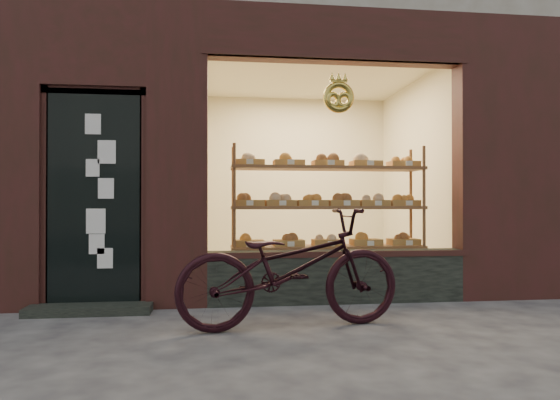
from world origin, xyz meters
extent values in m
plane|color=#343338|center=(0.00, 0.00, 0.00)|extent=(90.00, 90.00, 0.00)
cube|color=black|center=(0.45, 2.12, 0.28)|extent=(2.70, 0.25, 0.55)
cube|color=black|center=(-2.00, 2.06, 1.10)|extent=(0.90, 0.04, 2.15)
cube|color=black|center=(-2.00, 1.90, 0.04)|extent=(1.15, 0.35, 0.08)
torus|color=gold|center=(0.45, 2.02, 2.15)|extent=(0.33, 0.07, 0.33)
cube|color=olive|center=(0.45, 2.55, 0.05)|extent=(2.20, 0.45, 0.04)
cube|color=olive|center=(0.45, 2.55, 0.55)|extent=(2.20, 0.45, 0.03)
cube|color=olive|center=(0.45, 2.55, 1.00)|extent=(2.20, 0.45, 0.04)
cube|color=olive|center=(0.45, 2.55, 1.45)|extent=(2.20, 0.45, 0.04)
cylinder|color=olive|center=(-0.62, 2.35, 0.85)|extent=(0.04, 0.04, 1.70)
cylinder|color=olive|center=(1.52, 2.35, 0.85)|extent=(0.04, 0.04, 1.70)
cylinder|color=olive|center=(-0.62, 2.75, 0.85)|extent=(0.04, 0.04, 1.70)
cylinder|color=olive|center=(1.52, 2.75, 0.85)|extent=(0.04, 0.04, 1.70)
cube|color=olive|center=(-0.45, 2.55, 0.60)|extent=(0.34, 0.24, 0.07)
sphere|color=#BE772E|center=(-0.45, 2.55, 0.69)|extent=(0.11, 0.11, 0.11)
cube|color=silver|center=(-0.45, 2.36, 0.60)|extent=(0.07, 0.01, 0.05)
cube|color=olive|center=(0.00, 2.55, 0.60)|extent=(0.34, 0.24, 0.07)
sphere|color=brown|center=(0.00, 2.55, 0.69)|extent=(0.11, 0.11, 0.11)
cube|color=silver|center=(0.00, 2.36, 0.60)|extent=(0.07, 0.01, 0.05)
cube|color=olive|center=(0.45, 2.55, 0.60)|extent=(0.34, 0.24, 0.07)
sphere|color=tan|center=(0.45, 2.55, 0.69)|extent=(0.11, 0.11, 0.11)
cube|color=silver|center=(0.45, 2.36, 0.60)|extent=(0.07, 0.01, 0.05)
cube|color=olive|center=(0.90, 2.55, 0.60)|extent=(0.34, 0.24, 0.07)
sphere|color=#BE772E|center=(0.90, 2.55, 0.69)|extent=(0.11, 0.11, 0.11)
cube|color=silver|center=(0.90, 2.36, 0.60)|extent=(0.07, 0.01, 0.05)
cube|color=olive|center=(1.35, 2.55, 0.60)|extent=(0.34, 0.24, 0.07)
sphere|color=brown|center=(1.35, 2.55, 0.69)|extent=(0.11, 0.11, 0.11)
cube|color=silver|center=(1.35, 2.36, 0.60)|extent=(0.08, 0.01, 0.05)
cube|color=olive|center=(-0.45, 2.55, 1.05)|extent=(0.34, 0.24, 0.07)
sphere|color=brown|center=(-0.45, 2.55, 1.14)|extent=(0.11, 0.11, 0.11)
cube|color=silver|center=(-0.45, 2.36, 1.05)|extent=(0.07, 0.01, 0.06)
cube|color=olive|center=(-0.09, 2.55, 1.05)|extent=(0.34, 0.24, 0.07)
sphere|color=tan|center=(-0.09, 2.55, 1.14)|extent=(0.11, 0.11, 0.11)
cube|color=silver|center=(-0.09, 2.36, 1.05)|extent=(0.08, 0.01, 0.06)
cube|color=olive|center=(0.27, 2.55, 1.05)|extent=(0.34, 0.24, 0.07)
sphere|color=#BE772E|center=(0.27, 2.55, 1.14)|extent=(0.11, 0.11, 0.11)
cube|color=silver|center=(0.27, 2.36, 1.05)|extent=(0.07, 0.01, 0.06)
cube|color=olive|center=(0.63, 2.55, 1.05)|extent=(0.34, 0.24, 0.07)
sphere|color=brown|center=(0.63, 2.55, 1.14)|extent=(0.11, 0.11, 0.11)
cube|color=silver|center=(0.63, 2.36, 1.05)|extent=(0.07, 0.01, 0.06)
cube|color=olive|center=(0.99, 2.55, 1.05)|extent=(0.34, 0.24, 0.07)
sphere|color=tan|center=(0.99, 2.55, 1.14)|extent=(0.11, 0.11, 0.11)
cube|color=silver|center=(0.99, 2.36, 1.05)|extent=(0.08, 0.01, 0.06)
cube|color=olive|center=(1.35, 2.55, 1.05)|extent=(0.34, 0.24, 0.07)
sphere|color=#BE772E|center=(1.35, 2.55, 1.14)|extent=(0.11, 0.11, 0.11)
cube|color=silver|center=(1.35, 2.36, 1.05)|extent=(0.08, 0.01, 0.06)
cube|color=olive|center=(-0.45, 2.55, 1.50)|extent=(0.34, 0.24, 0.07)
sphere|color=tan|center=(-0.45, 2.55, 1.59)|extent=(0.11, 0.11, 0.11)
cube|color=silver|center=(-0.45, 2.36, 1.50)|extent=(0.07, 0.01, 0.06)
cube|color=olive|center=(0.00, 2.55, 1.50)|extent=(0.34, 0.24, 0.07)
sphere|color=#BE772E|center=(0.00, 2.55, 1.59)|extent=(0.11, 0.11, 0.11)
cube|color=silver|center=(0.00, 2.36, 1.50)|extent=(0.07, 0.01, 0.06)
cube|color=olive|center=(0.45, 2.55, 1.50)|extent=(0.34, 0.24, 0.07)
sphere|color=brown|center=(0.45, 2.55, 1.59)|extent=(0.11, 0.11, 0.11)
cube|color=silver|center=(0.45, 2.36, 1.50)|extent=(0.07, 0.01, 0.06)
cube|color=olive|center=(0.90, 2.55, 1.50)|extent=(0.34, 0.24, 0.07)
sphere|color=tan|center=(0.90, 2.55, 1.59)|extent=(0.11, 0.11, 0.11)
cube|color=silver|center=(0.90, 2.36, 1.50)|extent=(0.07, 0.01, 0.06)
cube|color=olive|center=(1.35, 2.55, 1.50)|extent=(0.34, 0.24, 0.07)
sphere|color=#BE772E|center=(1.35, 2.55, 1.59)|extent=(0.11, 0.11, 0.11)
cube|color=silver|center=(1.35, 2.36, 1.50)|extent=(0.08, 0.01, 0.06)
imported|color=black|center=(-0.19, 1.11, 0.50)|extent=(1.98, 0.90, 1.00)
camera|label=1|loc=(-0.80, -3.03, 1.04)|focal=32.00mm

